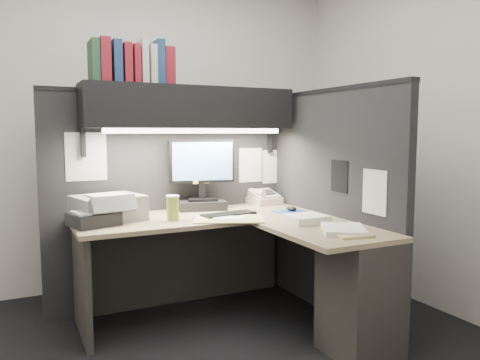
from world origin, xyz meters
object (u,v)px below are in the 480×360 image
at_px(notebook_stack, 94,219).
at_px(printer, 108,208).
at_px(keyboard, 229,214).
at_px(desk, 277,270).
at_px(monitor, 202,182).
at_px(overhead_shelf, 190,108).
at_px(telephone, 263,198).
at_px(coffee_cup, 173,209).

bearing_deg(notebook_stack, printer, 50.08).
bearing_deg(notebook_stack, keyboard, -3.71).
height_order(desk, printer, printer).
bearing_deg(monitor, overhead_shelf, -151.70).
relative_size(overhead_shelf, keyboard, 3.89).
distance_m(telephone, coffee_cup, 0.96).
height_order(overhead_shelf, coffee_cup, overhead_shelf).
distance_m(telephone, notebook_stack, 1.43).
bearing_deg(telephone, printer, -178.12).
xyz_separation_m(keyboard, coffee_cup, (-0.41, 0.01, 0.07)).
distance_m(overhead_shelf, monitor, 0.57).
distance_m(overhead_shelf, printer, 0.93).
relative_size(overhead_shelf, telephone, 6.36).
bearing_deg(overhead_shelf, keyboard, -60.12).
height_order(desk, notebook_stack, notebook_stack).
relative_size(coffee_cup, notebook_stack, 0.56).
relative_size(monitor, keyboard, 1.34).
bearing_deg(printer, monitor, -3.75).
height_order(keyboard, printer, printer).
distance_m(overhead_shelf, coffee_cup, 0.78).
height_order(telephone, coffee_cup, coffee_cup).
xyz_separation_m(monitor, keyboard, (0.07, -0.33, -0.20)).
relative_size(desk, notebook_stack, 6.10).
xyz_separation_m(desk, notebook_stack, (-1.04, 0.51, 0.33)).
bearing_deg(monitor, desk, -63.19).
relative_size(keyboard, printer, 0.95).
distance_m(desk, monitor, 0.95).
bearing_deg(coffee_cup, printer, 154.71).
distance_m(monitor, telephone, 0.58).
bearing_deg(keyboard, printer, 158.07).
relative_size(monitor, telephone, 2.20).
bearing_deg(coffee_cup, keyboard, -1.91).
relative_size(overhead_shelf, monitor, 2.89).
bearing_deg(telephone, coffee_cup, -163.98).
bearing_deg(coffee_cup, telephone, 21.64).
bearing_deg(printer, overhead_shelf, -4.72).
height_order(desk, telephone, telephone).
bearing_deg(telephone, overhead_shelf, -179.61).
bearing_deg(overhead_shelf, coffee_cup, -129.76).
height_order(desk, overhead_shelf, overhead_shelf).
xyz_separation_m(overhead_shelf, coffee_cup, (-0.24, -0.28, -0.69)).
bearing_deg(overhead_shelf, printer, -170.96).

